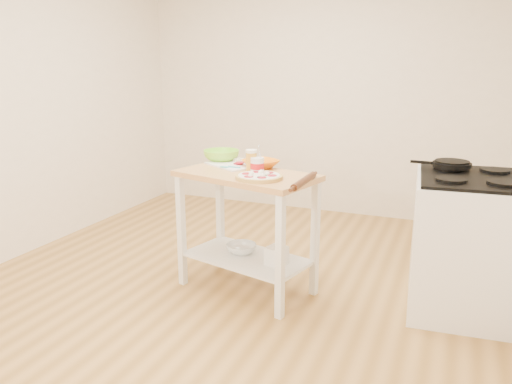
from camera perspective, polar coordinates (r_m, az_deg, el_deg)
The scene contains 15 objects.
room_shell at distance 3.57m, azimuth -3.14°, elevation 9.50°, with size 4.04×4.54×2.74m.
prep_island at distance 3.63m, azimuth -1.09°, elevation -1.84°, with size 1.09×0.77×0.90m.
gas_stove at distance 3.70m, azimuth 22.95°, elevation -5.42°, with size 0.76×0.87×1.11m.
skillet at distance 3.75m, azimuth 21.37°, elevation 2.95°, with size 0.41×0.26×0.03m.
pizza at distance 3.39m, azimuth 0.37°, elevation 1.81°, with size 0.32×0.32×0.05m.
cutting_board at distance 3.84m, azimuth -2.45°, elevation 3.18°, with size 0.50×0.46×0.04m.
spatula at distance 3.70m, azimuth -3.05°, elevation 2.87°, with size 0.15×0.05×0.01m.
knife at distance 3.99m, azimuth -3.79°, elevation 3.73°, with size 0.26×0.10×0.01m.
orange_bowl at distance 3.74m, azimuth 0.54°, elevation 3.24°, with size 0.25×0.25×0.06m, color orange.
green_bowl at distance 4.00m, azimuth -3.98°, elevation 4.17°, with size 0.28×0.28×0.09m, color #8FE535.
beer_pint at distance 3.57m, azimuth -0.54°, elevation 3.57°, with size 0.08×0.08×0.16m.
yogurt_tub at distance 3.53m, azimuth 0.15°, elevation 3.02°, with size 0.10×0.10×0.21m.
rolling_pin at distance 3.22m, azimuth 5.50°, elevation 1.21°, with size 0.05×0.05×0.40m, color #4F2612.
shelf_glass_bowl at distance 3.81m, azimuth -1.68°, elevation -6.49°, with size 0.23×0.23×0.07m, color silver.
shelf_bin at distance 3.60m, azimuth 2.37°, elevation -7.29°, with size 0.13×0.13×0.13m, color white.
Camera 1 is at (1.53, -3.21, 1.66)m, focal length 35.00 mm.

